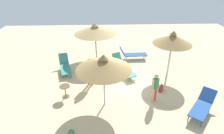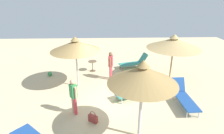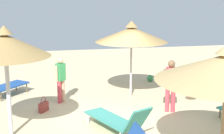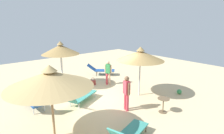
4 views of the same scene
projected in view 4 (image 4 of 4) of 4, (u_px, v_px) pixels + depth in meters
The scene contains 13 objects.
ground at pixel (104, 98), 10.02m from camera, with size 24.00×24.00×0.10m, color beige.
parasol_umbrella_far_left at pixel (140, 56), 9.74m from camera, with size 2.48×2.48×2.68m.
parasol_umbrella_near_left at pixel (50, 79), 6.11m from camera, with size 2.87×2.87×2.62m.
parasol_umbrella_center at pixel (61, 50), 10.92m from camera, with size 2.20×2.20×2.83m.
lounge_chair_back at pixel (101, 70), 13.92m from camera, with size 1.94×1.82×0.82m.
lounge_chair_far_right at pixel (128, 133), 6.23m from camera, with size 1.96×1.08×0.90m.
lounge_chair_near_right at pixel (35, 101), 8.55m from camera, with size 0.65×1.97×0.95m.
lounge_chair_front at pixel (80, 96), 9.12m from camera, with size 2.24×1.44×0.97m.
person_standing_edge at pixel (127, 91), 8.37m from camera, with size 0.28×0.46×1.62m.
person_standing_far_left at pixel (108, 71), 11.76m from camera, with size 0.34×0.37×1.55m.
handbag at pixel (93, 82), 11.87m from camera, with size 0.39×0.32×0.48m.
side_table_round at pixel (163, 103), 8.29m from camera, with size 0.53×0.53×0.66m.
beach_ball at pixel (179, 92), 10.42m from camera, with size 0.27×0.27×0.27m, color #338C4C.
Camera 4 is at (-5.69, -7.37, 4.02)m, focal length 30.04 mm.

